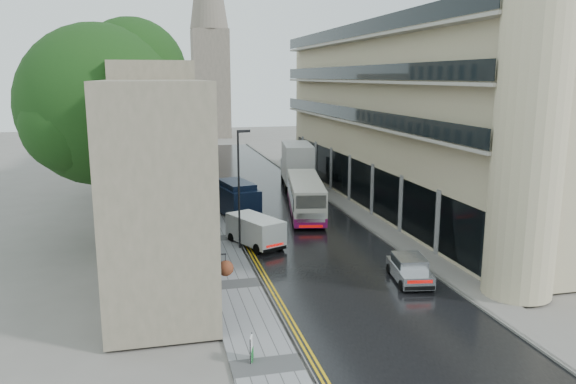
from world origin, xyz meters
name	(u,v)px	position (x,y,z in m)	size (l,w,h in m)	color
road	(277,206)	(0.00, 27.50, 0.01)	(9.00, 85.00, 0.02)	black
left_sidewalk	(205,210)	(-5.85, 27.50, 0.06)	(2.70, 85.00, 0.12)	gray
right_sidewalk	(341,202)	(5.40, 27.50, 0.06)	(1.80, 85.00, 0.12)	slate
old_shop_row	(153,132)	(-9.45, 30.00, 6.00)	(4.50, 56.00, 12.00)	gray
modern_block	(407,118)	(10.30, 26.00, 7.00)	(8.00, 40.00, 14.00)	#C1B890
church_spire	(209,17)	(0.50, 82.00, 20.00)	(6.40, 6.40, 40.00)	gray
tree_near	(102,133)	(-12.50, 20.00, 6.95)	(10.56, 10.56, 13.89)	black
tree_far	(119,126)	(-12.20, 33.00, 6.23)	(9.24, 9.24, 12.46)	black
cream_bus	(294,205)	(-0.06, 21.90, 1.38)	(2.26, 9.94, 2.71)	beige
white_lorry	(286,169)	(1.92, 32.60, 2.17)	(2.45, 8.18, 4.29)	silver
silver_hatchback	(402,277)	(1.99, 8.36, 0.69)	(1.56, 3.56, 1.34)	#B4B4B9
white_van	(257,238)	(-3.82, 15.72, 0.96)	(1.78, 4.14, 1.87)	white
navy_van	(231,204)	(-4.30, 23.31, 1.39)	(2.14, 5.36, 2.73)	black
pedestrian	(205,225)	(-6.53, 19.32, 1.00)	(0.64, 0.42, 1.76)	black
lamp_post_near	(239,190)	(-4.70, 16.83, 3.66)	(0.80, 0.18, 7.08)	black
lamp_post_far	(198,149)	(-5.69, 34.73, 3.98)	(0.87, 0.19, 7.71)	#222325
estate_sign	(251,349)	(-6.39, 3.10, 0.57)	(0.08, 0.54, 0.91)	white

